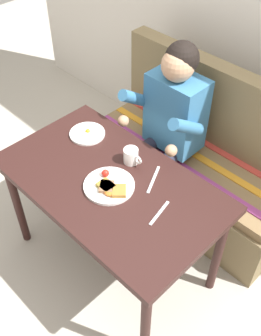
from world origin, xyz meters
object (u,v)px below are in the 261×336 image
fork (159,213)px  plate_breakfast (109,186)px  couch (194,164)px  person (168,119)px  plate_eggs (87,133)px  coffee_mug (131,156)px  table (110,192)px  knife (153,179)px

fork → plate_breakfast: bearing=179.1°
couch → person: person is taller
person → fork: bearing=-52.1°
couch → plate_eggs: 0.81m
coffee_mug → fork: bearing=-24.6°
person → plate_breakfast: size_ratio=4.66×
fork → table: bearing=172.2°
table → person: (-0.12, 0.59, 0.09)m
couch → coffee_mug: size_ratio=12.20×
couch → plate_eggs: couch is taller
person → knife: 0.51m
fork → knife: (-0.17, 0.14, 0.00)m
couch → plate_breakfast: couch is taller
person → plate_breakfast: 0.64m
plate_eggs → coffee_mug: (0.34, 0.02, 0.04)m
person → plate_eggs: bearing=-119.9°
fork → knife: size_ratio=0.85×
plate_eggs → knife: (0.52, 0.00, -0.01)m
plate_eggs → coffee_mug: coffee_mug is taller
couch → coffee_mug: couch is taller
knife → couch: bearing=78.1°
table → person: bearing=101.6°
person → couch: bearing=55.3°
plate_eggs → coffee_mug: bearing=2.7°
table → fork: bearing=3.7°
knife → person: bearing=96.6°
couch → plate_breakfast: bearing=-87.7°
couch → plate_breakfast: (0.03, -0.80, 0.41)m
coffee_mug → knife: size_ratio=0.59×
table → knife: 0.24m
knife → plate_breakfast: bearing=-147.4°
plate_breakfast → plate_eggs: size_ratio=1.26×
plate_breakfast → plate_eggs: plate_breakfast is taller
couch → plate_eggs: bearing=-121.3°
plate_breakfast → knife: (0.12, 0.20, -0.01)m
plate_breakfast → coffee_mug: coffee_mug is taller
person → plate_breakfast: person is taller
person → plate_eggs: (-0.25, -0.43, -0.00)m
plate_eggs → knife: bearing=0.2°
coffee_mug → knife: bearing=-4.7°
plate_breakfast → knife: plate_breakfast is taller
plate_breakfast → plate_eggs: (-0.40, 0.20, -0.00)m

